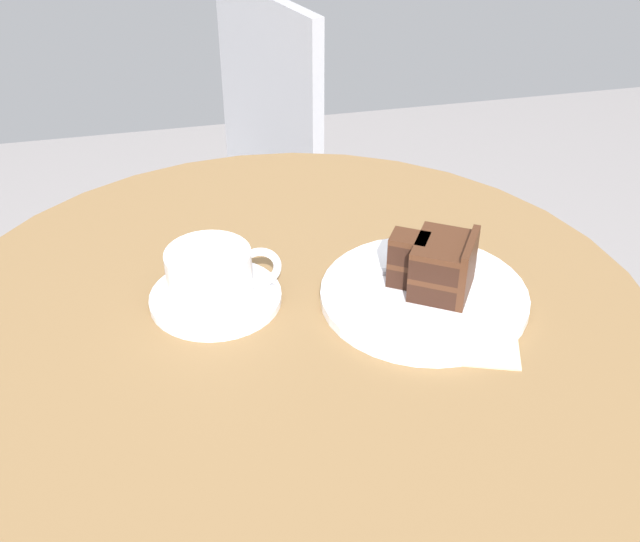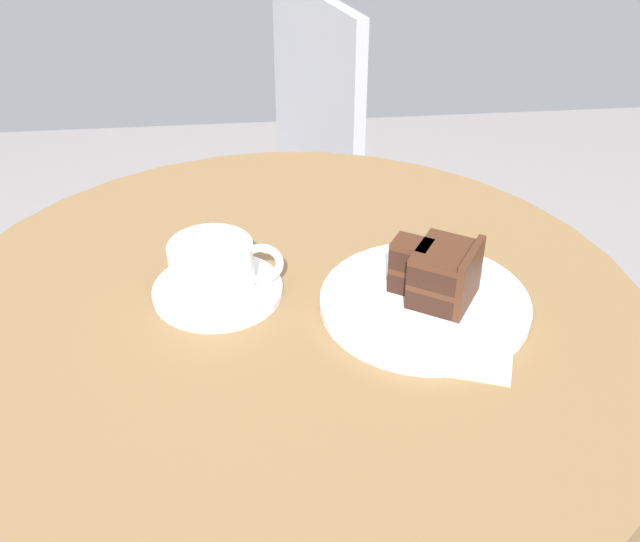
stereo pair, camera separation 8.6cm
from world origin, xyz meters
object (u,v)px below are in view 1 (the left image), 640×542
object	(u,v)px
teaspoon	(249,282)
cake_slice	(438,265)
cake_plate	(424,296)
fork	(444,267)
saucer	(216,298)
coffee_cup	(211,273)
cafe_chair	(232,181)
napkin	(450,326)

from	to	relation	value
teaspoon	cake_slice	world-z (taller)	cake_slice
cake_plate	cake_slice	distance (m)	0.04
teaspoon	fork	world-z (taller)	fork
cake_plate	saucer	bearing A→B (deg)	167.65
saucer	cake_plate	bearing A→B (deg)	-12.35
cake_slice	fork	world-z (taller)	cake_slice
coffee_cup	cake_slice	bearing A→B (deg)	-10.71
saucer	coffee_cup	distance (m)	0.03
fork	coffee_cup	bearing A→B (deg)	-178.34
cake_slice	fork	xyz separation A→B (m)	(0.02, 0.04, -0.03)
cake_slice	fork	distance (m)	0.05
saucer	cake_slice	world-z (taller)	cake_slice
cake_plate	fork	distance (m)	0.05
saucer	fork	bearing A→B (deg)	-2.24
cake_plate	fork	xyz separation A→B (m)	(0.04, 0.04, 0.01)
saucer	fork	world-z (taller)	fork
cake_slice	cafe_chair	size ratio (longest dim) A/B	0.12
saucer	napkin	bearing A→B (deg)	-22.82
teaspoon	saucer	bearing A→B (deg)	-120.47
teaspoon	cafe_chair	distance (m)	0.74
coffee_cup	cake_plate	distance (m)	0.23
cake_plate	fork	world-z (taller)	fork
cake_slice	cafe_chair	distance (m)	0.81
teaspoon	cake_plate	bearing A→B (deg)	22.35
saucer	coffee_cup	bearing A→B (deg)	170.24
coffee_cup	cake_plate	size ratio (longest dim) A/B	0.55
fork	napkin	size ratio (longest dim) A/B	0.85
cake_plate	fork	size ratio (longest dim) A/B	1.66
cake_slice	napkin	size ratio (longest dim) A/B	0.64
saucer	teaspoon	xyz separation A→B (m)	(0.04, 0.01, 0.01)
teaspoon	cake_slice	distance (m)	0.21
napkin	cafe_chair	distance (m)	0.85
coffee_cup	fork	world-z (taller)	coffee_cup
fork	napkin	distance (m)	0.09
saucer	teaspoon	distance (m)	0.04
saucer	cafe_chair	xyz separation A→B (m)	(0.09, 0.71, -0.23)
cake_slice	coffee_cup	bearing A→B (deg)	169.29
saucer	coffee_cup	world-z (taller)	coffee_cup
teaspoon	cafe_chair	xyz separation A→B (m)	(0.05, 0.69, -0.24)
teaspoon	cake_plate	distance (m)	0.20
cake_plate	napkin	xyz separation A→B (m)	(0.01, -0.05, -0.00)
teaspoon	napkin	bearing A→B (deg)	11.20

